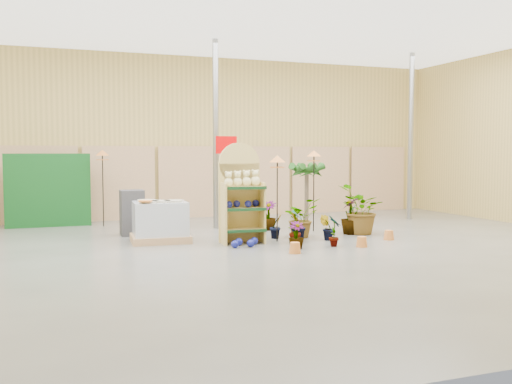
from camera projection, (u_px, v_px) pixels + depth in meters
room at (252, 133)px, 11.18m from camera, size 15.20×12.10×4.70m
display_shelf at (241, 197)px, 11.52m from camera, size 0.88×0.59×2.03m
teddy_bears at (243, 180)px, 11.42m from camera, size 0.75×0.20×0.32m
gazing_balls_shelf at (242, 204)px, 11.42m from camera, size 0.74×0.25×0.14m
gazing_balls_floor at (245, 243)px, 11.08m from camera, size 0.63×0.39×0.15m
pallet_stack at (160, 222)px, 11.63m from camera, size 1.22×1.03×0.86m
charcoal_planters at (132, 213)px, 12.56m from camera, size 0.50×0.50×1.00m
trellis_stock at (48, 190)px, 14.00m from camera, size 2.00×0.30×1.80m
offer_sign at (226, 164)px, 13.20m from camera, size 0.50×0.08×2.20m
bird_table_front at (277, 162)px, 11.60m from camera, size 0.34×0.34×1.77m
bird_table_right at (314, 156)px, 13.11m from camera, size 0.34×0.34×1.87m
bird_table_back at (102, 155)px, 13.98m from camera, size 0.34×0.34×1.89m
palm at (307, 169)px, 13.65m from camera, size 0.70×0.70×1.68m
potted_plant_0 at (295, 225)px, 11.39m from camera, size 0.43×0.48×0.77m
potted_plant_1 at (298, 226)px, 11.59m from camera, size 0.47×0.47×0.67m
potted_plant_2 at (301, 218)px, 12.26m from camera, size 0.94×0.88×0.84m
potted_plant_3 at (351, 216)px, 12.74m from camera, size 0.64×0.64×0.81m
potted_plant_4 at (352, 217)px, 13.24m from camera, size 0.38×0.41×0.65m
potted_plant_5 at (276, 226)px, 12.12m from camera, size 0.37×0.34×0.53m
potted_plant_7 at (296, 235)px, 10.79m from camera, size 0.34×0.34×0.52m
potted_plant_8 at (334, 231)px, 11.05m from camera, size 0.27×0.36×0.62m
potted_plant_9 at (327, 228)px, 11.85m from camera, size 0.36×0.33×0.53m
potted_plant_10 at (361, 210)px, 12.66m from camera, size 1.31×1.28×1.11m
potted_plant_11 at (268, 215)px, 13.40m from camera, size 0.54×0.54×0.69m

